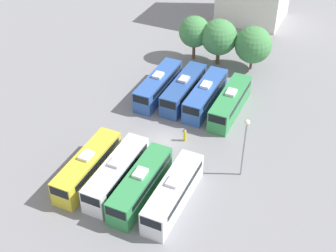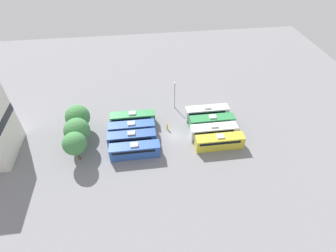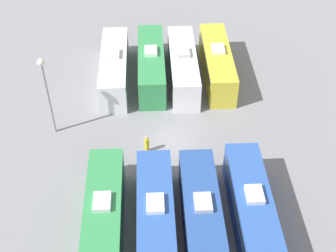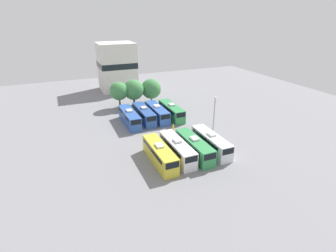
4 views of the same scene
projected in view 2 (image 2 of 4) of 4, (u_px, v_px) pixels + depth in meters
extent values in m
plane|color=gray|center=(173.00, 135.00, 60.28)|extent=(116.96, 116.96, 0.00)
cube|color=gold|center=(219.00, 142.00, 56.47)|extent=(2.53, 10.45, 3.05)
cube|color=black|center=(219.00, 139.00, 55.89)|extent=(2.57, 8.88, 0.67)
cube|color=black|center=(243.00, 137.00, 56.41)|extent=(2.22, 0.08, 1.07)
cube|color=white|center=(220.00, 136.00, 55.34)|extent=(1.20, 1.60, 0.35)
cube|color=white|center=(213.00, 131.00, 58.96)|extent=(2.53, 10.45, 3.05)
cube|color=black|center=(213.00, 129.00, 58.37)|extent=(2.57, 8.88, 0.67)
cube|color=black|center=(236.00, 127.00, 58.90)|extent=(2.22, 0.08, 1.07)
cube|color=#B2B2B7|center=(214.00, 126.00, 57.82)|extent=(1.20, 1.60, 0.35)
cube|color=#338C4C|center=(212.00, 122.00, 61.31)|extent=(2.53, 10.45, 3.05)
cube|color=black|center=(211.00, 120.00, 60.72)|extent=(2.57, 8.88, 0.67)
cube|color=black|center=(234.00, 118.00, 61.25)|extent=(2.22, 0.08, 1.07)
cube|color=white|center=(213.00, 117.00, 60.17)|extent=(1.20, 1.60, 0.35)
cube|color=silver|center=(207.00, 113.00, 63.95)|extent=(2.53, 10.45, 3.05)
cube|color=black|center=(206.00, 110.00, 63.37)|extent=(2.57, 8.88, 0.67)
cube|color=black|center=(228.00, 108.00, 63.89)|extent=(2.22, 0.08, 1.07)
cube|color=silver|center=(207.00, 107.00, 62.82)|extent=(1.20, 1.60, 0.35)
cube|color=#2D56A8|center=(135.00, 151.00, 54.59)|extent=(2.53, 10.45, 3.05)
cube|color=black|center=(133.00, 148.00, 54.01)|extent=(2.57, 8.88, 0.67)
cube|color=black|center=(160.00, 145.00, 54.54)|extent=(2.22, 0.08, 1.07)
cube|color=silver|center=(134.00, 145.00, 53.46)|extent=(1.20, 1.60, 0.35)
cube|color=#284C93|center=(132.00, 139.00, 57.20)|extent=(2.53, 10.45, 3.05)
cube|color=black|center=(130.00, 136.00, 56.61)|extent=(2.57, 8.88, 0.67)
cube|color=black|center=(156.00, 134.00, 57.14)|extent=(2.22, 0.08, 1.07)
cube|color=#B2B2B7|center=(131.00, 133.00, 56.06)|extent=(1.20, 1.60, 0.35)
cube|color=#2D56A8|center=(132.00, 129.00, 59.57)|extent=(2.53, 10.45, 3.05)
cube|color=black|center=(130.00, 126.00, 58.99)|extent=(2.57, 8.88, 0.67)
cube|color=black|center=(155.00, 124.00, 59.51)|extent=(2.22, 0.08, 1.07)
cube|color=white|center=(131.00, 123.00, 58.44)|extent=(1.20, 1.60, 0.35)
cube|color=#338C4C|center=(133.00, 119.00, 62.25)|extent=(2.53, 10.45, 3.05)
cube|color=black|center=(131.00, 116.00, 61.66)|extent=(2.57, 8.88, 0.67)
cube|color=black|center=(155.00, 114.00, 62.19)|extent=(2.22, 0.08, 1.07)
cube|color=silver|center=(132.00, 113.00, 61.11)|extent=(1.20, 1.60, 0.35)
cylinder|color=gold|center=(167.00, 127.00, 61.28)|extent=(0.36, 0.36, 1.44)
sphere|color=tan|center=(167.00, 124.00, 60.72)|extent=(0.24, 0.24, 0.24)
cylinder|color=gray|center=(175.00, 96.00, 65.61)|extent=(0.20, 0.20, 7.15)
sphere|color=#EAE5C6|center=(175.00, 83.00, 63.10)|extent=(0.60, 0.60, 0.60)
cylinder|color=brown|center=(78.00, 154.00, 53.90)|extent=(0.47, 0.47, 2.94)
sphere|color=#428447|center=(75.00, 144.00, 51.80)|extent=(4.78, 4.78, 4.78)
cylinder|color=brown|center=(80.00, 141.00, 56.92)|extent=(0.56, 0.56, 2.61)
sphere|color=#428447|center=(77.00, 131.00, 54.79)|extent=(5.41, 5.41, 5.41)
cylinder|color=brown|center=(81.00, 127.00, 60.80)|extent=(0.38, 0.38, 2.15)
sphere|color=#428447|center=(78.00, 117.00, 58.80)|extent=(5.48, 5.48, 5.48)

